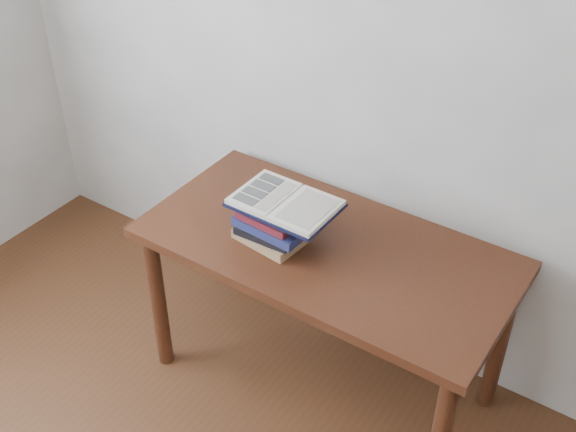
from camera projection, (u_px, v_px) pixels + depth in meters
The scene contains 3 objects.
desk at pixel (326, 267), 2.54m from camera, with size 1.29×0.65×0.69m.
book_stack at pixel (273, 223), 2.45m from camera, with size 0.27×0.20×0.15m.
open_book at pixel (285, 203), 2.40m from camera, with size 0.35×0.24×0.03m.
Camera 1 is at (0.99, -0.30, 2.25)m, focal length 45.00 mm.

